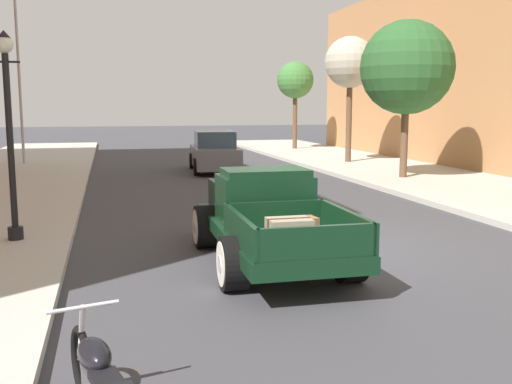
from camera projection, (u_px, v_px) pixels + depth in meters
ground_plane at (314, 246)px, 11.24m from camera, size 140.00×140.00×0.00m
hotrod_truck_dark_green at (266, 217)px, 10.15m from camera, size 2.23×4.96×1.58m
motorcycle_parked at (101, 384)px, 4.70m from camera, size 0.76×2.07×0.93m
car_background_grey at (214, 153)px, 23.91m from camera, size 2.11×4.42×1.65m
street_lamp_near at (9, 120)px, 10.78m from camera, size 0.50×0.32×3.85m
flagpole at (22, 33)px, 25.30m from camera, size 1.74×0.16×9.16m
street_tree_second at (407, 68)px, 20.32m from camera, size 3.25×3.25×5.45m
street_tree_third at (350, 63)px, 26.07m from camera, size 2.27×2.27×5.56m
street_tree_farthest at (295, 81)px, 34.42m from camera, size 2.15×2.15×5.10m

